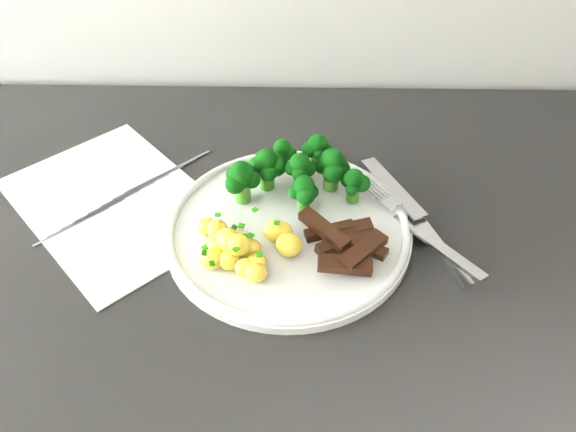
{
  "coord_description": "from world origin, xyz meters",
  "views": [
    {
      "loc": [
        0.08,
        1.11,
        1.46
      ],
      "look_at": [
        0.07,
        1.63,
        0.96
      ],
      "focal_mm": 36.4,
      "sensor_mm": 36.0,
      "label": 1
    }
  ],
  "objects": [
    {
      "name": "fork",
      "position": [
        0.24,
        1.62,
        0.95
      ],
      "size": [
        0.14,
        0.19,
        0.02
      ],
      "color": "silver",
      "rests_on": "plate"
    },
    {
      "name": "knife",
      "position": [
        0.24,
        1.63,
        0.94
      ],
      "size": [
        0.12,
        0.23,
        0.03
      ],
      "color": "silver",
      "rests_on": "plate"
    },
    {
      "name": "recipe_paper",
      "position": [
        -0.16,
        1.68,
        0.93
      ],
      "size": [
        0.36,
        0.36,
        0.0
      ],
      "color": "white",
      "rests_on": "counter"
    },
    {
      "name": "beef_strips",
      "position": [
        0.14,
        1.59,
        0.95
      ],
      "size": [
        0.11,
        0.1,
        0.03
      ],
      "color": "black",
      "rests_on": "plate"
    },
    {
      "name": "potatoes",
      "position": [
        0.02,
        1.58,
        0.96
      ],
      "size": [
        0.13,
        0.1,
        0.04
      ],
      "color": "#FFDF5A",
      "rests_on": "plate"
    },
    {
      "name": "broccoli",
      "position": [
        0.08,
        1.7,
        0.98
      ],
      "size": [
        0.19,
        0.12,
        0.06
      ],
      "color": "#2F6C1A",
      "rests_on": "plate"
    },
    {
      "name": "counter",
      "position": [
        0.09,
        1.66,
        0.47
      ],
      "size": [
        2.48,
        0.62,
        0.93
      ],
      "color": "black",
      "rests_on": "ground"
    },
    {
      "name": "plate",
      "position": [
        0.07,
        1.63,
        0.94
      ],
      "size": [
        0.31,
        0.31,
        0.02
      ],
      "color": "white",
      "rests_on": "counter"
    }
  ]
}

